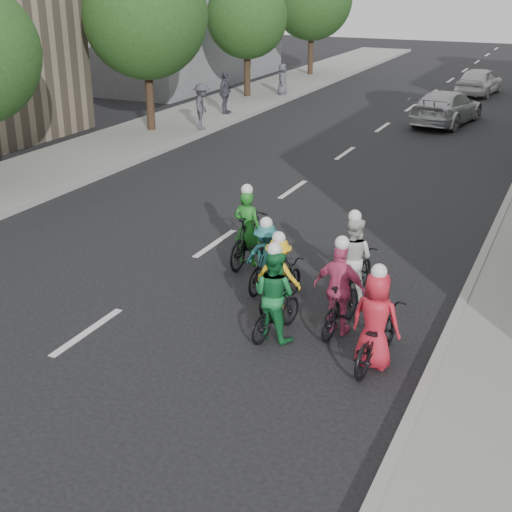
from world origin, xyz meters
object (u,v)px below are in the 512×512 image
Objects in this scene: cyclist_1 at (279,279)px; cyclist_4 at (340,297)px; spectator_1 at (225,93)px; spectator_2 at (282,79)px; cyclist_2 at (249,235)px; spectator_0 at (202,107)px; cyclist_5 at (275,301)px; cyclist_6 at (376,330)px; follow_car_lead at (446,107)px; cyclist_0 at (267,261)px; follow_car_trail at (479,81)px; cyclist_3 at (353,266)px.

cyclist_1 is 0.93× the size of cyclist_4.
spectator_2 is at bearing -6.19° from spectator_1.
spectator_0 is at bearing -56.87° from cyclist_2.
cyclist_5 is 1.92m from cyclist_6.
spectator_0 is (-10.47, 13.86, 0.38)m from cyclist_4.
follow_car_lead is (-0.53, 19.38, 0.13)m from cyclist_1.
spectator_0 and spectator_1 have the same top height.
cyclist_5 is (1.90, -2.92, 0.03)m from cyclist_2.
cyclist_0 is 18.61m from spectator_1.
spectator_0 is at bearing -48.18° from cyclist_6.
cyclist_1 is 24.62m from spectator_2.
follow_car_trail is 2.25× the size of spectator_1.
cyclist_6 is at bearing 121.10° from cyclist_3.
cyclist_5 reaches higher than cyclist_0.
cyclist_4 is at bearing 104.10° from follow_car_lead.
spectator_1 reaches higher than cyclist_4.
follow_car_lead is 2.63× the size of spectator_1.
follow_car_trail is at bearing -81.07° from cyclist_4.
cyclist_6 is at bearing -174.08° from cyclist_5.
cyclist_1 is 1.55m from cyclist_3.
cyclist_1 is 1.13× the size of spectator_2.
cyclist_4 is (1.41, -0.51, 0.12)m from cyclist_1.
cyclist_6 is at bearing -163.20° from spectator_2.
spectator_1 is (-10.96, 15.78, 0.41)m from cyclist_3.
cyclist_2 is at bearing -154.62° from spectator_1.
spectator_2 is at bearing -55.76° from cyclist_5.
cyclist_6 is 18.60m from spectator_0.
cyclist_5 is 0.44× the size of follow_car_trail.
follow_car_lead is 3.13× the size of spectator_2.
cyclist_3 reaches higher than cyclist_6.
spectator_0 is (-8.50, 12.68, 0.46)m from cyclist_0.
cyclist_4 is 1.02× the size of spectator_0.
spectator_0 is 1.00× the size of spectator_1.
cyclist_0 is at bearing 98.44° from follow_car_lead.
cyclist_4 is 28.46m from follow_car_trail.
follow_car_trail is at bearing -80.49° from cyclist_6.
follow_car_trail is at bearing -81.97° from follow_car_lead.
cyclist_2 is 2.75m from cyclist_3.
cyclist_0 is 2.29m from cyclist_4.
cyclist_5 is 0.99× the size of spectator_0.
follow_car_trail is at bearing -76.64° from cyclist_5.
cyclist_4 is 19.99m from follow_car_lead.
cyclist_3 is at bearing 164.82° from cyclist_2.
spectator_2 is (-10.68, 21.68, 0.26)m from cyclist_3.
cyclist_3 reaches higher than follow_car_lead.
cyclist_4 is (2.90, -2.26, 0.03)m from cyclist_2.
cyclist_5 is 0.95× the size of cyclist_6.
spectator_2 is (-9.52, 22.70, 0.35)m from cyclist_1.
follow_car_lead is (0.96, 17.63, 0.04)m from cyclist_2.
cyclist_5 is at bearing 113.21° from cyclist_1.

